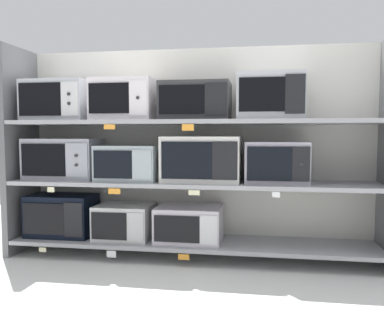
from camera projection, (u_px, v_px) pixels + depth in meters
The scene contains 26 objects.
ground at pixel (161, 312), 2.29m from camera, with size 6.76×6.00×0.02m, color silver.
back_panel at pixel (198, 150), 3.48m from camera, with size 2.96×0.04×1.63m, color beige.
upright_left at pixel (21, 150), 3.44m from camera, with size 0.05×0.50×1.63m, color #5B5B5E.
shelf_0 at pixel (192, 243), 3.26m from camera, with size 2.76×0.50×0.03m, color #99999E.
microwave_0 at pixel (62, 215), 3.42m from camera, with size 0.51×0.34×0.33m.
microwave_1 at pixel (125, 221), 3.34m from camera, with size 0.43×0.39×0.27m.
microwave_2 at pixel (190, 224), 3.25m from camera, with size 0.49×0.42×0.27m.
price_tag_0 at pixel (43, 250), 3.20m from camera, with size 0.06×0.00×0.03m, color beige.
price_tag_1 at pixel (111, 254), 3.11m from camera, with size 0.07×0.00×0.05m, color white.
price_tag_2 at pixel (184, 257), 3.02m from camera, with size 0.08×0.00×0.04m, color orange.
shelf_1 at pixel (192, 183), 3.23m from camera, with size 2.76×0.50×0.03m, color #99999E.
microwave_3 at pixel (64, 159), 3.38m from camera, with size 0.57×0.35×0.32m.
microwave_4 at pixel (131, 163), 3.29m from camera, with size 0.47×0.43×0.27m.
microwave_5 at pixel (202, 159), 3.20m from camera, with size 0.58×0.39×0.34m.
microwave_6 at pixel (277, 162), 3.11m from camera, with size 0.46×0.35×0.30m.
price_tag_3 at pixel (51, 190), 3.15m from camera, with size 0.05×0.00×0.04m, color beige.
price_tag_4 at pixel (114, 191), 3.07m from camera, with size 0.09×0.00×0.04m, color orange.
price_tag_5 at pixel (194, 193), 2.97m from camera, with size 0.08×0.00×0.03m, color beige.
price_tag_6 at pixel (276, 195), 2.88m from camera, with size 0.05×0.00×0.04m, color white.
shelf_2 at pixel (192, 122), 3.19m from camera, with size 2.76×0.50×0.03m, color #99999E.
microwave_7 at pixel (58, 101), 3.35m from camera, with size 0.50×0.36×0.31m.
microwave_8 at pixel (125, 100), 3.26m from camera, with size 0.47×0.36×0.31m.
microwave_9 at pixel (195, 101), 3.17m from camera, with size 0.51×0.36×0.28m.
microwave_10 at pixel (271, 97), 3.08m from camera, with size 0.47×0.42×0.33m.
price_tag_7 at pixel (110, 127), 3.04m from camera, with size 0.08×0.00×0.03m, color orange.
price_tag_8 at pixel (188, 127), 2.94m from camera, with size 0.08×0.00×0.05m, color orange.
Camera 1 is at (0.54, -3.16, 0.95)m, focal length 39.85 mm.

